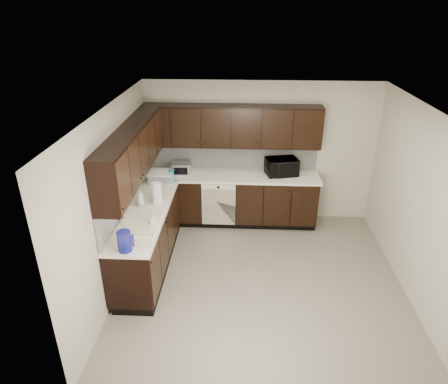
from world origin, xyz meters
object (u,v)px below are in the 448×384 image
object	(u,v)px
microwave	(282,167)
blue_pitcher	(124,241)
storage_bin	(160,177)
toaster_oven	(181,168)
sink	(140,226)

from	to	relation	value
microwave	blue_pitcher	size ratio (longest dim) A/B	2.04
storage_bin	toaster_oven	bearing A→B (deg)	48.90
sink	storage_bin	size ratio (longest dim) A/B	2.01
sink	microwave	xyz separation A→B (m)	(2.05, 1.76, 0.21)
sink	microwave	size ratio (longest dim) A/B	1.55
sink	blue_pitcher	bearing A→B (deg)	-90.83
sink	blue_pitcher	distance (m)	0.71
toaster_oven	sink	bearing A→B (deg)	-104.80
sink	microwave	world-z (taller)	microwave
toaster_oven	blue_pitcher	distance (m)	2.42
blue_pitcher	sink	bearing A→B (deg)	73.55
sink	toaster_oven	bearing A→B (deg)	79.56
sink	storage_bin	bearing A→B (deg)	89.46
sink	storage_bin	xyz separation A→B (m)	(0.01, 1.36, 0.14)
storage_bin	sink	bearing A→B (deg)	-90.54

